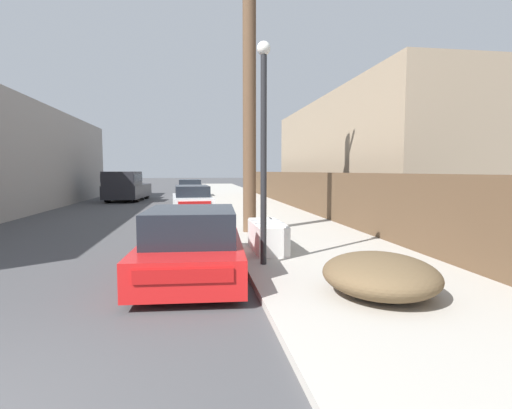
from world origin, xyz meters
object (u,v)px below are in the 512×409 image
car_parked_far (190,189)px  utility_pole (249,96)px  discarded_fridge (267,236)px  car_parked_mid (192,199)px  pickup_truck (126,186)px  brush_pile (380,275)px  street_lamp (264,136)px  parked_sports_car_red (193,245)px

car_parked_far → utility_pole: utility_pole is taller
discarded_fridge → car_parked_mid: size_ratio=0.37×
discarded_fridge → pickup_truck: bearing=108.4°
car_parked_mid → brush_pile: size_ratio=2.53×
street_lamp → utility_pole: bearing=86.0°
pickup_truck → brush_pile: size_ratio=2.90×
discarded_fridge → pickup_truck: (-6.08, 17.81, 0.50)m
parked_sports_car_red → car_parked_mid: (-0.12, 11.80, 0.02)m
car_parked_mid → pickup_truck: 8.66m
parked_sports_car_red → discarded_fridge: bearing=45.0°
street_lamp → car_parked_far: bearing=94.4°
parked_sports_car_red → brush_pile: parked_sports_car_red is taller
car_parked_mid → brush_pile: car_parked_mid is taller
pickup_truck → brush_pile: (7.14, -21.33, -0.52)m
car_parked_mid → pickup_truck: pickup_truck is taller
car_parked_far → discarded_fridge: bearing=-85.4°
street_lamp → brush_pile: street_lamp is taller
parked_sports_car_red → street_lamp: bearing=11.2°
car_parked_far → pickup_truck: size_ratio=0.79×
pickup_truck → street_lamp: (5.76, -19.13, 1.68)m
street_lamp → brush_pile: 3.40m
car_parked_mid → street_lamp: 11.87m
street_lamp → brush_pile: size_ratio=2.28×
car_parked_far → street_lamp: bearing=-86.6°
street_lamp → pickup_truck: bearing=106.8°
utility_pole → brush_pile: size_ratio=4.24×
brush_pile → utility_pole: bearing=99.4°
discarded_fridge → brush_pile: discarded_fridge is taller
car_parked_far → pickup_truck: bearing=-143.0°
car_parked_far → street_lamp: 22.45m
street_lamp → brush_pile: (1.38, -2.20, -2.20)m
parked_sports_car_red → utility_pole: utility_pole is taller
utility_pole → car_parked_mid: bearing=103.7°
discarded_fridge → street_lamp: 2.56m
pickup_truck → utility_pole: bearing=116.4°
parked_sports_car_red → pickup_truck: size_ratio=0.79×
discarded_fridge → utility_pole: 4.74m
car_parked_mid → utility_pole: utility_pole is taller
car_parked_far → brush_pile: 24.69m
utility_pole → brush_pile: (1.07, -6.46, -3.74)m
discarded_fridge → pickup_truck: size_ratio=0.32×
parked_sports_car_red → car_parked_far: 22.49m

